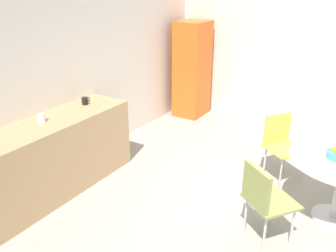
% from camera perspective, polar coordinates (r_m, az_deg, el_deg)
% --- Properties ---
extents(ground_plane, '(6.00, 6.00, 0.00)m').
position_cam_1_polar(ground_plane, '(3.81, 19.46, -17.34)').
color(ground_plane, '#9E998E').
extents(wall_back, '(6.00, 0.10, 2.60)m').
position_cam_1_polar(wall_back, '(4.65, -16.59, 8.57)').
color(wall_back, silver).
rests_on(wall_back, ground_plane).
extents(counter_block, '(2.43, 0.60, 0.90)m').
position_cam_1_polar(counter_block, '(4.24, -20.02, -5.71)').
color(counter_block, tan).
rests_on(counter_block, ground_plane).
extents(locker_cabinet, '(0.60, 0.50, 1.71)m').
position_cam_1_polar(locker_cabinet, '(6.44, 3.98, 9.21)').
color(locker_cabinet, orange).
rests_on(locker_cabinet, ground_plane).
extents(chair_yellow, '(0.59, 0.59, 0.83)m').
position_cam_1_polar(chair_yellow, '(4.59, 17.99, -2.13)').
color(chair_yellow, silver).
rests_on(chair_yellow, ground_plane).
extents(chair_olive, '(0.59, 0.59, 0.83)m').
position_cam_1_polar(chair_olive, '(3.42, 15.35, -10.97)').
color(chair_olive, silver).
rests_on(chair_olive, ground_plane).
extents(mug_white, '(0.13, 0.08, 0.09)m').
position_cam_1_polar(mug_white, '(4.57, -13.44, 4.04)').
color(mug_white, black).
rests_on(mug_white, counter_block).
extents(mug_green, '(0.13, 0.08, 0.09)m').
position_cam_1_polar(mug_green, '(4.15, -19.99, 1.28)').
color(mug_green, white).
rests_on(mug_green, counter_block).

